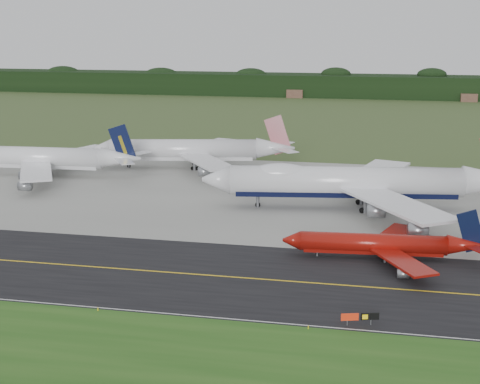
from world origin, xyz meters
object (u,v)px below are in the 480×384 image
Objects in this scene: jet_red_737 at (384,244)px; jet_ba_747 at (357,182)px; taxiway_sign at (360,317)px; jet_navy_gold at (41,158)px; jet_star_tail at (194,150)px.

jet_ba_747 is at bearing 100.03° from jet_red_737.
taxiway_sign is at bearing -97.10° from jet_red_737.
jet_ba_747 is 2.01× the size of jet_red_737.
jet_navy_gold is (-84.04, 16.96, -1.27)m from jet_ba_747.
taxiway_sign is at bearing -62.76° from jet_star_tail.
jet_red_737 is 0.61× the size of jet_star_tail.
jet_ba_747 reaches higher than jet_star_tail.
jet_ba_747 is 1.25× the size of jet_navy_gold.
jet_red_737 is at bearing -28.56° from jet_navy_gold.
jet_star_tail is (-46.26, 34.65, -1.00)m from jet_ba_747.
taxiway_sign is at bearing -87.88° from jet_ba_747.
jet_ba_747 is at bearing 92.12° from taxiway_sign.
jet_star_tail reaches higher than taxiway_sign.
jet_navy_gold is 115.30m from taxiway_sign.
jet_star_tail is at bearing 117.24° from taxiway_sign.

